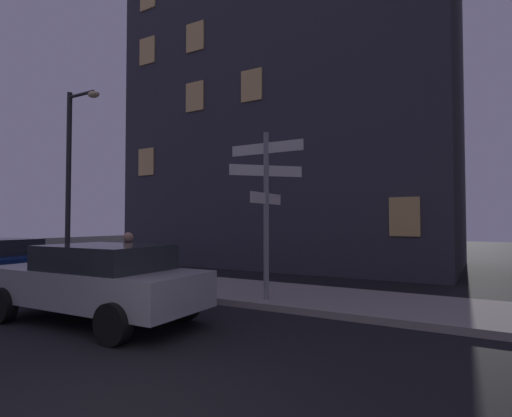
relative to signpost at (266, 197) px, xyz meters
name	(u,v)px	position (x,y,z in m)	size (l,w,h in m)	color
sidewalk_kerb	(334,300)	(1.22, 0.93, -2.32)	(40.00, 2.83, 0.14)	#9E9991
signpost	(266,197)	(0.00, 0.00, 0.00)	(1.79, 1.36, 3.70)	gray
street_lamp	(72,166)	(-7.29, 0.33, 1.25)	(1.48, 0.28, 5.92)	#2D2D30
car_near_left	(96,280)	(-2.01, -2.85, -1.62)	(4.46, 2.01, 1.42)	#B7B7BC
cyclist	(130,271)	(-2.61, -1.52, -1.64)	(1.82, 0.32, 1.61)	black
building_left_block	(295,94)	(-3.37, 8.99, 5.37)	(13.60, 7.90, 15.51)	#383842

